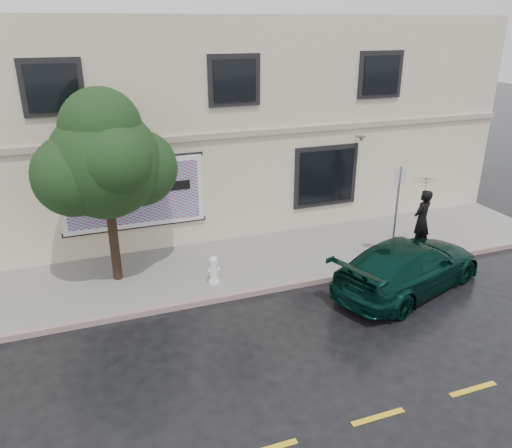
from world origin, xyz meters
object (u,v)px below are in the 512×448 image
object	(u,v)px
pedestrian	(422,220)
street_tree	(105,164)
fire_hydrant	(214,270)
car	(409,266)

from	to	relation	value
pedestrian	street_tree	distance (m)	9.47
pedestrian	fire_hydrant	world-z (taller)	pedestrian
car	street_tree	distance (m)	8.43
street_tree	fire_hydrant	distance (m)	3.98
car	fire_hydrant	world-z (taller)	car
street_tree	fire_hydrant	xyz separation A→B (m)	(2.45, -1.17, -2.91)
fire_hydrant	street_tree	bearing A→B (deg)	163.37
car	street_tree	size ratio (longest dim) A/B	1.02
street_tree	fire_hydrant	world-z (taller)	street_tree
pedestrian	car	bearing A→B (deg)	24.43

